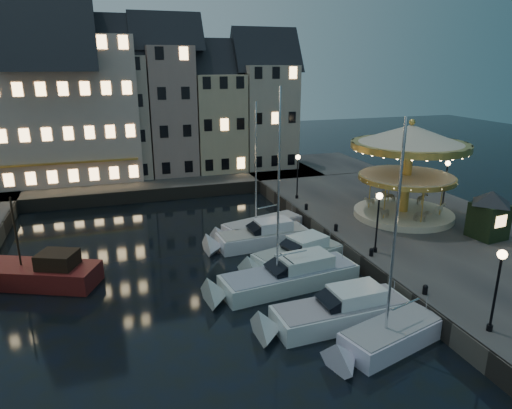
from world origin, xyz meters
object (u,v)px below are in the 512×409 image
object	(u,v)px
motorboat_a	(385,339)
bollard_b	(371,252)
bollard_d	(306,206)
motorboat_d	(294,257)
ticket_kiosk	(491,206)
motorboat_b	(334,313)
motorboat_e	(258,238)
carousel	(409,154)
streetlamp_d	(446,177)
bollard_c	(336,227)
bollard_a	(425,289)
streetlamp_c	(298,170)
streetlamp_a	(498,279)
streetlamp_b	(378,214)
motorboat_c	(284,278)
red_fishing_boat	(40,274)
motorboat_f	(257,228)

from	to	relation	value
motorboat_a	bollard_b	bearing A→B (deg)	63.06
bollard_d	bollard_b	bearing A→B (deg)	-90.00
bollard_d	motorboat_d	size ratio (longest dim) A/B	0.07
bollard_d	ticket_kiosk	bearing A→B (deg)	-46.04
motorboat_b	motorboat_e	world-z (taller)	same
bollard_d	carousel	bearing A→B (deg)	-31.69
streetlamp_d	bollard_c	size ratio (longest dim) A/B	7.32
bollard_a	bollard_b	bearing A→B (deg)	90.00
streetlamp_c	ticket_kiosk	size ratio (longest dim) A/B	1.04
streetlamp_a	motorboat_e	bearing A→B (deg)	110.56
bollard_a	motorboat_d	bearing A→B (deg)	117.79
bollard_b	ticket_kiosk	distance (m)	10.05
motorboat_b	streetlamp_b	bearing A→B (deg)	42.47
motorboat_c	red_fishing_boat	xyz separation A→B (m)	(-14.62, 5.27, 0.02)
bollard_b	motorboat_f	size ratio (longest dim) A/B	0.05
motorboat_d	ticket_kiosk	distance (m)	14.72
streetlamp_a	motorboat_a	bearing A→B (deg)	156.95
streetlamp_c	motorboat_e	xyz separation A→B (m)	(-6.19, -7.01, -3.37)
motorboat_c	carousel	distance (m)	15.70
motorboat_f	carousel	world-z (taller)	motorboat_f
streetlamp_d	red_fishing_boat	size ratio (longest dim) A/B	0.52
bollard_c	motorboat_a	xyz separation A→B (m)	(-3.86, -12.60, -1.07)
bollard_b	motorboat_a	size ratio (longest dim) A/B	0.05
streetlamp_d	red_fishing_boat	world-z (taller)	red_fishing_boat
bollard_d	motorboat_e	world-z (taller)	motorboat_e
bollard_b	carousel	bearing A→B (deg)	42.27
red_fishing_boat	streetlamp_b	bearing A→B (deg)	-12.41
motorboat_c	streetlamp_d	bearing A→B (deg)	22.63
motorboat_d	motorboat_f	bearing A→B (deg)	94.51
motorboat_f	motorboat_b	bearing A→B (deg)	-91.16
motorboat_b	carousel	world-z (taller)	carousel
streetlamp_c	motorboat_a	bearing A→B (deg)	-101.67
streetlamp_d	bollard_c	world-z (taller)	streetlamp_d
streetlamp_a	streetlamp_c	bearing A→B (deg)	90.00
motorboat_b	streetlamp_a	bearing A→B (deg)	-39.23
streetlamp_b	streetlamp_a	bearing A→B (deg)	-90.00
motorboat_d	carousel	bearing A→B (deg)	17.18
motorboat_f	motorboat_d	bearing A→B (deg)	-85.49
streetlamp_a	streetlamp_b	xyz separation A→B (m)	(0.00, 10.00, 0.00)
motorboat_c	carousel	xyz separation A→B (m)	(13.09, 6.30, 5.94)
bollard_c	motorboat_d	bearing A→B (deg)	-152.99
bollard_d	streetlamp_c	bearing A→B (deg)	80.27
motorboat_d	bollard_c	bearing A→B (deg)	27.01
motorboat_e	motorboat_d	bearing A→B (deg)	-73.79
motorboat_b	ticket_kiosk	bearing A→B (deg)	18.78
streetlamp_b	bollard_a	xyz separation A→B (m)	(-0.60, -6.00, -2.41)
motorboat_f	ticket_kiosk	distance (m)	17.59
bollard_b	motorboat_e	world-z (taller)	motorboat_e
streetlamp_a	red_fishing_boat	xyz separation A→B (m)	(-21.43, 14.72, -3.32)
motorboat_a	motorboat_e	distance (m)	14.70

